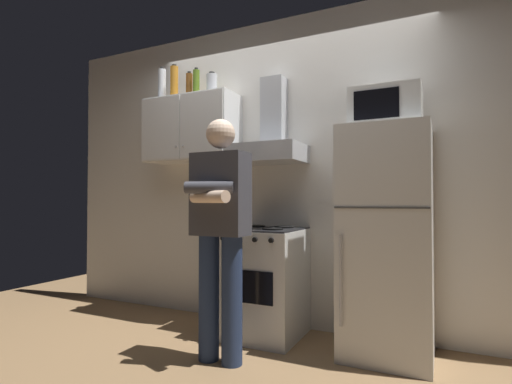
% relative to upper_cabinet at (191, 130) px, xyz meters
% --- Properties ---
extents(ground_plane, '(7.00, 7.00, 0.00)m').
position_rel_upper_cabinet_xyz_m(ground_plane, '(0.85, -0.37, -1.75)').
color(ground_plane, olive).
extents(back_wall_tiled, '(4.80, 0.10, 2.70)m').
position_rel_upper_cabinet_xyz_m(back_wall_tiled, '(0.85, 0.23, -0.40)').
color(back_wall_tiled, silver).
rests_on(back_wall_tiled, ground_plane).
extents(upper_cabinet, '(0.90, 0.37, 0.60)m').
position_rel_upper_cabinet_xyz_m(upper_cabinet, '(0.00, 0.00, 0.00)').
color(upper_cabinet, silver).
extents(stove_oven, '(0.60, 0.62, 0.87)m').
position_rel_upper_cabinet_xyz_m(stove_oven, '(0.80, -0.13, -1.32)').
color(stove_oven, white).
rests_on(stove_oven, ground_plane).
extents(range_hood, '(0.60, 0.44, 0.75)m').
position_rel_upper_cabinet_xyz_m(range_hood, '(0.80, 0.00, -0.15)').
color(range_hood, '#B7BABF').
extents(refrigerator, '(0.60, 0.62, 1.60)m').
position_rel_upper_cabinet_xyz_m(refrigerator, '(1.75, -0.12, -0.95)').
color(refrigerator, white).
rests_on(refrigerator, ground_plane).
extents(microwave, '(0.48, 0.37, 0.28)m').
position_rel_upper_cabinet_xyz_m(microwave, '(1.75, -0.11, -0.01)').
color(microwave, silver).
rests_on(microwave, refrigerator).
extents(person_standing, '(0.38, 0.33, 1.64)m').
position_rel_upper_cabinet_xyz_m(person_standing, '(0.75, -0.73, -0.85)').
color(person_standing, navy).
rests_on(person_standing, ground_plane).
extents(bottle_liquor_amber, '(0.08, 0.08, 0.34)m').
position_rel_upper_cabinet_xyz_m(bottle_liquor_amber, '(-0.19, -0.01, 0.46)').
color(bottle_liquor_amber, '#B7721E').
rests_on(bottle_liquor_amber, upper_cabinet).
extents(bottle_olive_oil, '(0.06, 0.06, 0.27)m').
position_rel_upper_cabinet_xyz_m(bottle_olive_oil, '(0.06, -0.01, 0.43)').
color(bottle_olive_oil, '#4C6B19').
rests_on(bottle_olive_oil, upper_cabinet).
extents(bottle_canister_steel, '(0.10, 0.10, 0.22)m').
position_rel_upper_cabinet_xyz_m(bottle_canister_steel, '(0.21, 0.03, 0.40)').
color(bottle_canister_steel, '#B2B5BA').
rests_on(bottle_canister_steel, upper_cabinet).
extents(bottle_vodka_clear, '(0.07, 0.07, 0.33)m').
position_rel_upper_cabinet_xyz_m(bottle_vodka_clear, '(-0.34, -0.01, 0.46)').
color(bottle_vodka_clear, silver).
rests_on(bottle_vodka_clear, upper_cabinet).
extents(bottle_beer_brown, '(0.06, 0.06, 0.25)m').
position_rel_upper_cabinet_xyz_m(bottle_beer_brown, '(-0.03, 0.00, 0.42)').
color(bottle_beer_brown, brown).
rests_on(bottle_beer_brown, upper_cabinet).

